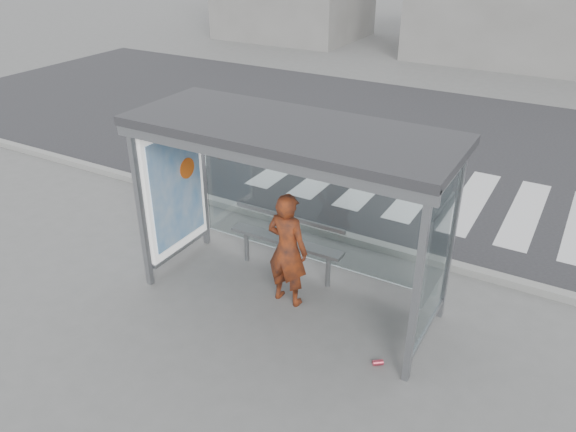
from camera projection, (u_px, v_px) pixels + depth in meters
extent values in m
plane|color=slate|center=(289.00, 299.00, 8.11)|extent=(80.00, 80.00, 0.00)
cube|color=#28282A|center=(433.00, 147.00, 13.47)|extent=(30.00, 10.00, 0.01)
cube|color=gray|center=(345.00, 236.00, 9.57)|extent=(30.00, 0.18, 0.12)
cube|color=silver|center=(292.00, 162.00, 12.65)|extent=(0.55, 3.00, 0.00)
cube|color=silver|center=(331.00, 171.00, 12.22)|extent=(0.55, 3.00, 0.00)
cube|color=silver|center=(374.00, 180.00, 11.78)|extent=(0.55, 3.00, 0.00)
cube|color=silver|center=(421.00, 190.00, 11.34)|extent=(0.55, 3.00, 0.00)
cube|color=silver|center=(471.00, 201.00, 10.90)|extent=(0.55, 3.00, 0.00)
cube|color=silver|center=(525.00, 213.00, 10.46)|extent=(0.55, 3.00, 0.00)
cube|color=gray|center=(141.00, 210.00, 7.86)|extent=(0.08, 0.08, 2.50)
cube|color=gray|center=(417.00, 293.00, 6.11)|extent=(0.08, 0.08, 2.50)
cube|color=gray|center=(202.00, 175.00, 8.94)|extent=(0.08, 0.08, 2.50)
cube|color=gray|center=(452.00, 237.00, 7.18)|extent=(0.08, 0.08, 2.50)
cube|color=#2D2D30|center=(289.00, 130.00, 6.91)|extent=(4.25, 1.65, 0.12)
cube|color=gray|center=(256.00, 158.00, 6.38)|extent=(4.25, 0.06, 0.18)
cube|color=white|center=(313.00, 199.00, 8.04)|extent=(3.80, 0.02, 2.00)
cube|color=white|center=(173.00, 188.00, 8.38)|extent=(0.15, 1.25, 2.00)
cube|color=#3783C8|center=(177.00, 189.00, 8.34)|extent=(0.01, 1.10, 1.70)
cylinder|color=orange|center=(187.00, 168.00, 8.41)|extent=(0.02, 0.32, 0.32)
cube|color=white|center=(436.00, 259.00, 6.62)|extent=(0.03, 1.25, 2.00)
cube|color=beige|center=(436.00, 250.00, 6.63)|extent=(0.03, 0.86, 1.16)
imported|color=#CB5013|center=(287.00, 250.00, 7.69)|extent=(0.64, 0.43, 1.69)
cube|color=slate|center=(286.00, 241.00, 8.45)|extent=(1.85, 0.23, 0.05)
cylinder|color=slate|center=(247.00, 246.00, 8.90)|extent=(0.07, 0.07, 0.54)
cylinder|color=slate|center=(328.00, 271.00, 8.27)|extent=(0.07, 0.07, 0.54)
cube|color=slate|center=(289.00, 218.00, 8.35)|extent=(1.85, 0.04, 0.06)
cylinder|color=#DB4054|center=(378.00, 363.00, 6.89)|extent=(0.15, 0.14, 0.07)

